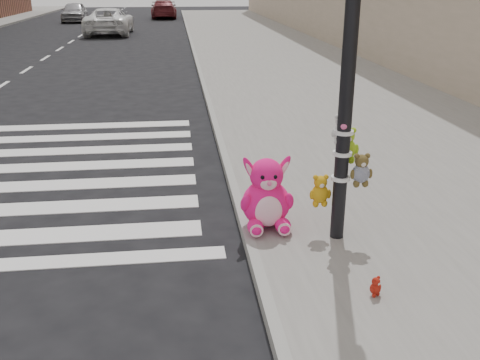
{
  "coord_description": "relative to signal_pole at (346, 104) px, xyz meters",
  "views": [
    {
      "loc": [
        0.76,
        -3.8,
        3.06
      ],
      "look_at": [
        1.48,
        2.24,
        0.75
      ],
      "focal_mm": 40.0,
      "sensor_mm": 36.0,
      "label": 1
    }
  ],
  "objects": [
    {
      "name": "sidewalk_near",
      "position": [
        2.39,
        8.18,
        -1.68
      ],
      "size": [
        7.0,
        80.0,
        0.14
      ],
      "primitive_type": "cube",
      "color": "slate",
      "rests_on": "ground"
    },
    {
      "name": "curb_edge",
      "position": [
        -1.06,
        8.18,
        -1.68
      ],
      "size": [
        0.12,
        80.0,
        0.15
      ],
      "primitive_type": "cube",
      "color": "gray",
      "rests_on": "ground"
    },
    {
      "name": "signal_pole",
      "position": [
        0.0,
        0.0,
        0.0
      ],
      "size": [
        0.69,
        0.5,
        4.0
      ],
      "color": "black",
      "rests_on": "sidewalk_near"
    },
    {
      "name": "pink_bunny",
      "position": [
        -0.81,
        0.35,
        -1.23
      ],
      "size": [
        0.66,
        0.68,
        0.94
      ],
      "rotation": [
        0.0,
        0.0,
        -0.01
      ],
      "color": "#FF157B",
      "rests_on": "sidewalk_near"
    },
    {
      "name": "red_teddy",
      "position": [
        -0.01,
        -1.32,
        -1.51
      ],
      "size": [
        0.17,
        0.16,
        0.21
      ],
      "primitive_type": null,
      "rotation": [
        0.0,
        0.0,
        0.53
      ],
      "color": "#A81C10",
      "rests_on": "sidewalk_near"
    },
    {
      "name": "car_white_near",
      "position": [
        -5.53,
        26.79,
        -1.02
      ],
      "size": [
        2.47,
        5.29,
        1.47
      ],
      "primitive_type": "imported",
      "rotation": [
        0.0,
        0.0,
        3.13
      ],
      "color": "white",
      "rests_on": "ground"
    },
    {
      "name": "car_maroon_near",
      "position": [
        -2.64,
        39.72,
        -1.04
      ],
      "size": [
        2.08,
        4.93,
        1.42
      ],
      "primitive_type": "imported",
      "rotation": [
        0.0,
        0.0,
        3.16
      ],
      "color": "maroon",
      "rests_on": "ground"
    },
    {
      "name": "car_silver_deep",
      "position": [
        -9.11,
        36.64,
        -1.04
      ],
      "size": [
        1.9,
        4.23,
        1.41
      ],
      "primitive_type": "imported",
      "rotation": [
        0.0,
        0.0,
        0.06
      ],
      "color": "#A1A0A5",
      "rests_on": "ground"
    }
  ]
}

